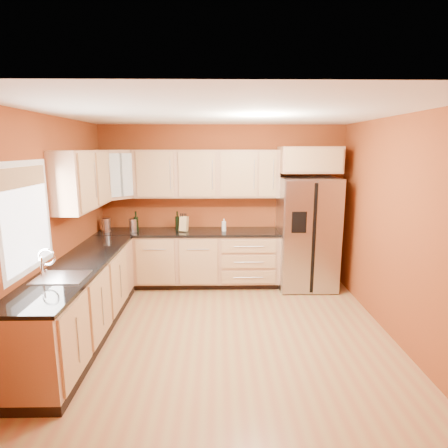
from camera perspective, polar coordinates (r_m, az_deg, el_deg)
The scene contains 23 objects.
floor at distance 4.74m, azimuth 0.09°, elevation -16.52°, with size 4.00×4.00×0.00m, color #A86A41.
ceiling at distance 4.20m, azimuth 0.10°, elevation 16.59°, with size 4.00×4.00×0.00m, color white.
wall_back at distance 6.25m, azimuth -0.25°, elevation 2.97°, with size 4.00×0.04×2.60m, color brown.
wall_front at distance 2.37m, azimuth 1.03°, elevation -11.49°, with size 4.00×0.04×2.60m, color brown.
wall_left at distance 4.70m, azimuth -25.11°, elevation -0.99°, with size 0.04×4.00×2.60m, color brown.
wall_right at distance 4.76m, azimuth 24.92°, elevation -0.81°, with size 0.04×4.00×2.60m, color brown.
base_cabinets_back at distance 6.17m, azimuth -5.34°, elevation -5.39°, with size 2.90×0.60×0.88m, color #AD7854.
base_cabinets_left at distance 4.83m, azimuth -20.91°, elevation -11.02°, with size 0.60×2.80×0.88m, color #AD7854.
countertop_back at distance 6.04m, azimuth -5.43°, elevation -1.24°, with size 2.90×0.62×0.04m, color black.
countertop_left at distance 4.68m, azimuth -21.20°, elevation -5.79°, with size 0.62×2.80×0.04m, color black.
upper_cabinets_back at distance 6.04m, azimuth -2.63°, elevation 7.67°, with size 2.30×0.33×0.75m, color #AD7854.
upper_cabinets_left at distance 5.23m, azimuth -20.73°, elevation 6.35°, with size 0.33×1.35×0.75m, color #AD7854.
corner_upper_cabinet at distance 6.08m, azimuth -16.28°, elevation 7.25°, with size 0.62×0.33×0.75m, color #AD7854.
over_fridge_cabinet at distance 6.06m, azimuth 12.84°, elevation 9.54°, with size 0.92×0.60×0.40m, color #AD7854.
refrigerator at distance 6.13m, azimuth 12.53°, elevation -1.38°, with size 0.90×0.75×1.78m, color #BDBCC1.
window at distance 4.20m, azimuth -27.88°, elevation 0.88°, with size 0.03×0.90×1.00m, color white.
sink_faucet at distance 4.18m, azimuth -23.70°, elevation -5.56°, with size 0.50×0.42×0.30m, color white, non-canonical shape.
canister_left at distance 6.22m, azimuth -17.51°, elevation -0.15°, with size 0.13×0.13×0.22m, color #BDBCC1.
canister_right at distance 6.10m, azimuth -13.62°, elevation -0.21°, with size 0.13×0.13×0.21m, color #BDBCC1.
wine_bottle_a at distance 6.07m, azimuth -7.12°, elevation 0.48°, with size 0.07×0.07×0.31m, color black, non-canonical shape.
wine_bottle_b at distance 6.09m, azimuth -13.25°, elevation 0.37°, with size 0.07×0.07×0.33m, color black, non-canonical shape.
knife_block at distance 6.01m, azimuth -6.13°, elevation 0.04°, with size 0.12×0.11×0.24m, color tan.
soap_dispenser at distance 5.98m, azimuth -0.01°, elevation -0.15°, with size 0.07×0.07×0.20m, color silver.
Camera 1 is at (-0.08, -4.18, 2.23)m, focal length 30.00 mm.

